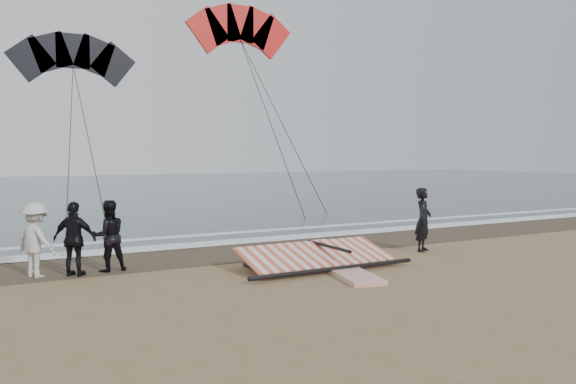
# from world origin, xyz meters

# --- Properties ---
(ground) EXTENTS (120.00, 120.00, 0.00)m
(ground) POSITION_xyz_m (0.00, 0.00, 0.00)
(ground) COLOR #8C704C
(ground) RESTS_ON ground
(sea) EXTENTS (120.00, 54.00, 0.02)m
(sea) POSITION_xyz_m (0.00, 33.00, 0.01)
(sea) COLOR #233838
(sea) RESTS_ON ground
(wet_sand) EXTENTS (120.00, 2.80, 0.01)m
(wet_sand) POSITION_xyz_m (0.00, 4.50, 0.01)
(wet_sand) COLOR #4C3D2B
(wet_sand) RESTS_ON ground
(foam_near) EXTENTS (120.00, 0.90, 0.01)m
(foam_near) POSITION_xyz_m (0.00, 5.90, 0.03)
(foam_near) COLOR white
(foam_near) RESTS_ON sea
(foam_far) EXTENTS (120.00, 0.45, 0.01)m
(foam_far) POSITION_xyz_m (0.00, 7.60, 0.03)
(foam_far) COLOR white
(foam_far) RESTS_ON sea
(man_main) EXTENTS (0.71, 0.66, 1.64)m
(man_main) POSITION_xyz_m (3.16, 2.33, 0.82)
(man_main) COLOR black
(man_main) RESTS_ON ground
(board_white) EXTENTS (1.16, 2.54, 0.10)m
(board_white) POSITION_xyz_m (-0.11, 0.96, 0.05)
(board_white) COLOR silver
(board_white) RESTS_ON ground
(board_cream) EXTENTS (0.72, 2.48, 0.10)m
(board_cream) POSITION_xyz_m (1.38, 3.46, 0.05)
(board_cream) COLOR silver
(board_cream) RESTS_ON ground
(trio_cluster) EXTENTS (2.31, 1.27, 1.53)m
(trio_cluster) POSITION_xyz_m (-5.21, 3.53, 0.76)
(trio_cluster) COLOR black
(trio_cluster) RESTS_ON ground
(sail_rig) EXTENTS (4.00, 1.77, 0.49)m
(sail_rig) POSITION_xyz_m (-0.38, 1.97, 0.19)
(sail_rig) COLOR black
(sail_rig) RESTS_ON ground
(kite_red) EXTENTS (6.75, 5.28, 13.64)m
(kite_red) POSITION_xyz_m (5.68, 20.02, 9.06)
(kite_red) COLOR red
(kite_red) RESTS_ON ground
(kite_dark) EXTENTS (8.13, 7.65, 16.90)m
(kite_dark) POSITION_xyz_m (-2.18, 26.29, 7.86)
(kite_dark) COLOR black
(kite_dark) RESTS_ON ground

